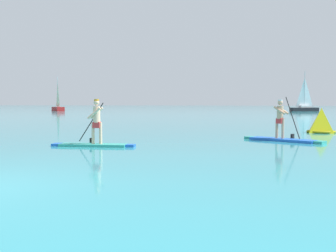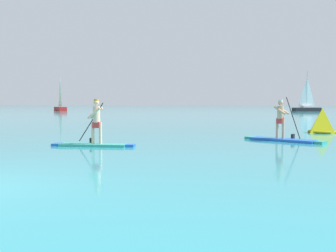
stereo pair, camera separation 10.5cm
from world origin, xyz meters
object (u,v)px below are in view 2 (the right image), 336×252
paddleboarder_far_right (283,133)px  sailboat_right_horizon (307,106)px  race_marker_buoy (322,122)px  paddleboarder_mid_center (94,135)px  sailboat_left_horizon (60,107)px

paddleboarder_far_right → sailboat_right_horizon: (9.09, 61.40, 0.61)m
sailboat_right_horizon → race_marker_buoy: bearing=-120.4°
paddleboarder_far_right → sailboat_right_horizon: size_ratio=0.43×
paddleboarder_mid_center → sailboat_left_horizon: 64.85m
paddleboarder_mid_center → sailboat_left_horizon: bearing=-65.8°
paddleboarder_mid_center → paddleboarder_far_right: paddleboarder_far_right is taller
race_marker_buoy → sailboat_left_horizon: bearing=129.2°
paddleboarder_mid_center → race_marker_buoy: 12.71m
paddleboarder_mid_center → race_marker_buoy: size_ratio=1.78×
sailboat_left_horizon → sailboat_right_horizon: 46.97m
race_marker_buoy → sailboat_right_horizon: size_ratio=0.23×
paddleboarder_far_right → paddleboarder_mid_center: bearing=-122.1°
race_marker_buoy → sailboat_right_horizon: bearing=83.2°
race_marker_buoy → sailboat_right_horizon: sailboat_right_horizon is taller
paddleboarder_far_right → sailboat_left_horizon: 65.52m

